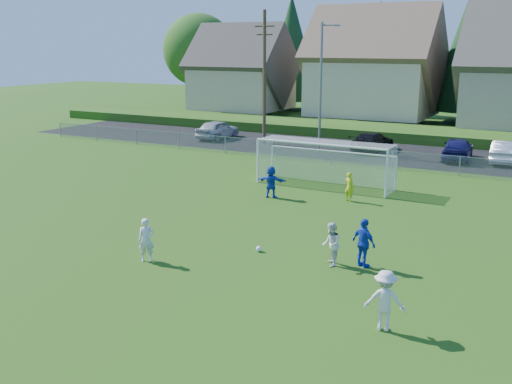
% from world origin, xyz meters
% --- Properties ---
extents(ground, '(160.00, 160.00, 0.00)m').
position_xyz_m(ground, '(0.00, 0.00, 0.00)').
color(ground, '#193D0C').
rests_on(ground, ground).
extents(asphalt_lot, '(60.00, 60.00, 0.00)m').
position_xyz_m(asphalt_lot, '(0.00, 27.50, 0.01)').
color(asphalt_lot, black).
rests_on(asphalt_lot, ground).
extents(grass_embankment, '(70.00, 6.00, 0.80)m').
position_xyz_m(grass_embankment, '(0.00, 35.00, 0.40)').
color(grass_embankment, '#1E420F').
rests_on(grass_embankment, ground).
extents(soccer_ball, '(0.22, 0.22, 0.22)m').
position_xyz_m(soccer_ball, '(1.81, 4.87, 0.11)').
color(soccer_ball, white).
rests_on(soccer_ball, ground).
extents(player_white_a, '(0.67, 0.66, 1.56)m').
position_xyz_m(player_white_a, '(-1.26, 2.11, 0.78)').
color(player_white_a, silver).
rests_on(player_white_a, ground).
extents(player_white_b, '(0.85, 0.93, 1.55)m').
position_xyz_m(player_white_b, '(4.69, 4.80, 0.78)').
color(player_white_b, silver).
rests_on(player_white_b, ground).
extents(player_white_c, '(1.22, 0.86, 1.71)m').
position_xyz_m(player_white_c, '(7.74, 0.93, 0.85)').
color(player_white_c, silver).
rests_on(player_white_c, ground).
extents(player_blue_a, '(1.10, 0.84, 1.74)m').
position_xyz_m(player_blue_a, '(5.74, 5.20, 0.87)').
color(player_blue_a, '#1337B4').
rests_on(player_blue_a, ground).
extents(player_blue_b, '(1.54, 0.63, 1.62)m').
position_xyz_m(player_blue_b, '(-1.46, 12.32, 0.81)').
color(player_blue_b, '#1337B4').
rests_on(player_blue_b, ground).
extents(goalkeeper, '(0.61, 0.50, 1.46)m').
position_xyz_m(goalkeeper, '(2.25, 13.50, 0.73)').
color(goalkeeper, '#C4D018').
rests_on(goalkeeper, ground).
extents(car_a, '(1.93, 4.52, 1.52)m').
position_xyz_m(car_a, '(-14.03, 27.44, 0.76)').
color(car_a, '#AEB2B6').
rests_on(car_a, ground).
extents(car_d, '(2.25, 4.85, 1.37)m').
position_xyz_m(car_d, '(-1.14, 27.80, 0.69)').
color(car_d, black).
rests_on(car_d, ground).
extents(car_e, '(2.26, 4.68, 1.54)m').
position_xyz_m(car_e, '(4.94, 27.18, 0.77)').
color(car_e, '#18164E').
rests_on(car_e, ground).
extents(car_f, '(1.71, 4.42, 1.44)m').
position_xyz_m(car_f, '(7.82, 27.66, 0.72)').
color(car_f, silver).
rests_on(car_f, ground).
extents(soccer_goal, '(7.42, 1.90, 2.50)m').
position_xyz_m(soccer_goal, '(0.00, 16.05, 1.63)').
color(soccer_goal, white).
rests_on(soccer_goal, ground).
extents(chainlink_fence, '(52.06, 0.06, 1.20)m').
position_xyz_m(chainlink_fence, '(0.00, 22.00, 0.63)').
color(chainlink_fence, gray).
rests_on(chainlink_fence, ground).
extents(streetlight, '(1.38, 0.18, 9.00)m').
position_xyz_m(streetlight, '(-4.45, 26.00, 4.84)').
color(streetlight, slate).
rests_on(streetlight, ground).
extents(utility_pole, '(1.60, 0.26, 10.00)m').
position_xyz_m(utility_pole, '(-9.50, 27.00, 5.15)').
color(utility_pole, '#473321').
rests_on(utility_pole, ground).
extents(houses_row, '(53.90, 11.45, 13.27)m').
position_xyz_m(houses_row, '(1.97, 42.46, 7.33)').
color(houses_row, tan).
rests_on(houses_row, ground).
extents(tree_row, '(65.98, 12.36, 13.80)m').
position_xyz_m(tree_row, '(1.04, 48.74, 6.91)').
color(tree_row, '#382616').
rests_on(tree_row, ground).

